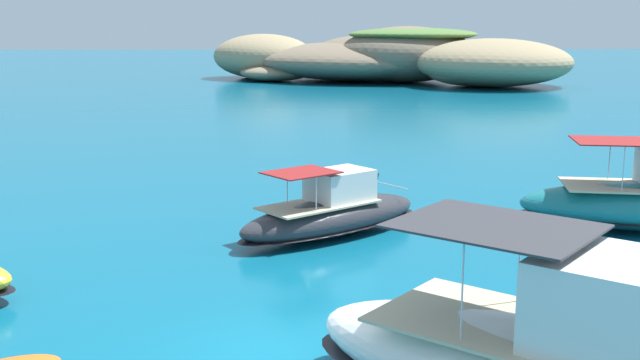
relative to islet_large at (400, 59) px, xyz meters
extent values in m
plane|color=#0C5B7A|center=(-12.62, -77.97, -2.72)|extent=(400.00, 400.00, 0.00)
ellipsoid|color=#9E8966|center=(9.38, -7.71, -0.08)|extent=(24.44, 24.44, 5.28)
ellipsoid|color=#9E8966|center=(-0.09, 2.83, -0.22)|extent=(21.62, 22.06, 5.01)
ellipsoid|color=#756651|center=(-5.82, 2.90, -0.40)|extent=(33.20, 31.09, 4.65)
ellipsoid|color=#756651|center=(-4.35, 5.07, -0.03)|extent=(13.87, 17.18, 5.39)
ellipsoid|color=#756651|center=(0.74, -0.75, 0.57)|extent=(22.14, 21.82, 6.59)
ellipsoid|color=#9E8966|center=(7.86, -6.69, -1.10)|extent=(16.68, 17.37, 3.24)
ellipsoid|color=#517538|center=(1.37, -0.91, 2.90)|extent=(15.28, 13.89, 1.56)
ellipsoid|color=#9E8966|center=(-16.70, 5.26, 0.09)|extent=(17.98, 17.81, 5.62)
ellipsoid|color=#84755B|center=(-15.02, 1.03, -1.69)|extent=(10.50, 9.99, 2.06)
ellipsoid|color=#84755B|center=(-16.53, 4.15, -0.84)|extent=(11.54, 11.51, 3.76)
ellipsoid|color=#756651|center=(-18.66, 7.31, -0.81)|extent=(6.50, 7.09, 3.83)
cube|color=#C6B793|center=(-7.81, -81.08, -1.04)|extent=(6.29, 5.84, 0.06)
cube|color=silver|center=(-6.77, -81.93, -0.26)|extent=(3.74, 3.64, 1.50)
cube|color=#333338|center=(-8.64, -80.41, 0.68)|extent=(4.07, 3.97, 0.04)
cylinder|color=silver|center=(-7.93, -79.54, -0.18)|extent=(0.03, 0.03, 1.71)
cylinder|color=silver|center=(-9.35, -81.28, -0.18)|extent=(0.03, 0.03, 1.71)
cube|color=maroon|center=(-1.48, -68.22, 0.26)|extent=(3.15, 2.64, 0.04)
cylinder|color=silver|center=(-1.31, -67.24, -0.49)|extent=(0.03, 0.03, 1.50)
cylinder|color=silver|center=(-1.64, -69.19, -0.49)|extent=(0.03, 0.03, 1.50)
ellipsoid|color=#2D2D33|center=(-10.96, -68.79, -2.12)|extent=(6.86, 5.97, 1.20)
ellipsoid|color=black|center=(-10.96, -68.79, -2.39)|extent=(6.99, 6.09, 0.14)
cube|color=#C6B793|center=(-11.38, -69.11, -1.61)|extent=(4.16, 3.78, 0.06)
cube|color=silver|center=(-10.68, -68.58, -1.09)|extent=(2.46, 2.37, 0.98)
cube|color=#2D4756|center=(-9.88, -67.96, -0.99)|extent=(1.02, 1.23, 0.53)
cylinder|color=silver|center=(-8.79, -67.11, -1.43)|extent=(0.93, 1.19, 0.04)
cube|color=maroon|center=(-11.93, -69.54, -0.49)|extent=(2.68, 2.59, 0.04)
cylinder|color=silver|center=(-12.38, -68.96, -1.05)|extent=(0.03, 0.03, 1.13)
cylinder|color=silver|center=(-11.48, -70.13, -1.05)|extent=(0.03, 0.03, 1.13)
camera|label=1|loc=(-11.91, -92.85, 4.03)|focal=42.83mm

